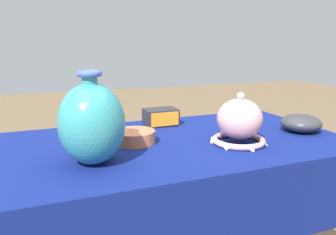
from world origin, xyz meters
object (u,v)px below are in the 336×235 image
Objects in this scene: vase_tall_bulbous at (92,123)px; pot_squat_porcelain at (240,114)px; mosaic_tile_box at (161,117)px; pot_squat_terracotta at (135,137)px; vase_dome_bell at (239,123)px; bowl_shallow_charcoal at (301,123)px.

vase_tall_bulbous reaches higher than pot_squat_porcelain.
mosaic_tile_box reaches higher than pot_squat_terracotta.
pot_squat_porcelain is at bearing -6.76° from mosaic_tile_box.
vase_dome_bell is 0.40m from mosaic_tile_box.
mosaic_tile_box is at bearing 46.59° from vase_tall_bulbous.
bowl_shallow_charcoal is at bearing 3.77° from vase_tall_bulbous.
mosaic_tile_box is at bearing 50.71° from pot_squat_terracotta.
pot_squat_porcelain is 0.60m from pot_squat_terracotta.
vase_dome_bell reaches higher than pot_squat_terracotta.
pot_squat_terracotta is (0.17, 0.15, -0.10)m from vase_tall_bulbous.
mosaic_tile_box is 0.89× the size of bowl_shallow_charcoal.
vase_dome_bell is 1.57× the size of pot_squat_porcelain.
vase_dome_bell is 1.41× the size of pot_squat_terracotta.
bowl_shallow_charcoal is 1.22× the size of pot_squat_porcelain.
vase_tall_bulbous is 1.73× the size of bowl_shallow_charcoal.
pot_squat_porcelain is 0.90× the size of pot_squat_terracotta.
mosaic_tile_box is 0.39m from pot_squat_porcelain.
mosaic_tile_box is (0.36, 0.38, -0.09)m from vase_tall_bulbous.
vase_tall_bulbous reaches higher than vase_dome_bell.
vase_dome_bell reaches higher than pot_squat_porcelain.
pot_squat_terracotta is at bearing -130.32° from mosaic_tile_box.
pot_squat_porcelain is (0.39, -0.04, -0.01)m from mosaic_tile_box.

